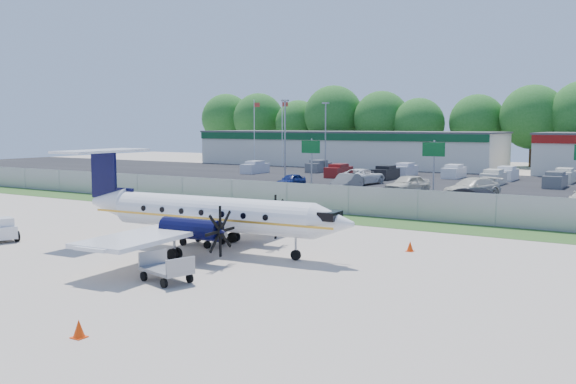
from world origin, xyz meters
The scene contains 28 objects.
ground centered at (0.00, 0.00, 0.00)m, with size 170.00×170.00×0.00m, color #BDB0A0.
grass_verge centered at (0.00, 12.00, 0.01)m, with size 170.00×4.00×0.02m, color #2D561E.
access_road centered at (0.00, 19.00, 0.01)m, with size 170.00×8.00×0.02m, color black.
parking_lot centered at (0.00, 40.00, 0.01)m, with size 170.00×32.00×0.02m, color black.
perimeter_fence centered at (0.00, 14.00, 1.00)m, with size 120.00×0.06×1.99m.
building_west centered at (-24.00, 61.98, 2.63)m, with size 46.40×12.40×5.24m.
sign_left centered at (-8.00, 22.91, 3.61)m, with size 1.80×0.26×5.00m.
sign_mid centered at (3.00, 22.91, 3.61)m, with size 1.80×0.26×5.00m.
flagpole_west centered at (-35.92, 55.00, 5.64)m, with size 1.06×0.12×10.00m.
flagpole_east centered at (-30.92, 55.00, 5.64)m, with size 1.06×0.12×10.00m.
light_pole_nw centered at (-20.00, 38.00, 5.23)m, with size 0.90×0.35×9.09m.
light_pole_sw centered at (-20.00, 48.00, 5.23)m, with size 0.90×0.35×9.09m.
tree_line centered at (0.00, 74.00, 0.00)m, with size 112.00×6.00×14.00m, color #1F5F1B, non-canonical shape.
aircraft centered at (-0.30, -1.13, 1.88)m, with size 15.77×15.54×4.87m.
baggage_cart_near centered at (-1.44, -0.12, 0.55)m, with size 2.26×1.39×1.18m.
baggage_cart_far centered at (2.31, -7.00, 0.52)m, with size 2.41×1.82×1.12m.
cone_nose centered at (8.32, 3.93, 0.24)m, with size 0.36×0.36×0.52m.
cone_port_wing centered at (4.69, -13.38, 0.26)m, with size 0.39×0.39×0.55m.
cone_starboard_wing centered at (-5.24, 4.30, 0.23)m, with size 0.34×0.34×0.48m.
road_car_west centered at (-19.41, 17.09, 0.00)m, with size 1.92×4.76×1.62m, color silver.
road_car_mid centered at (6.25, 20.79, 0.00)m, with size 1.74×4.99×1.65m, color black.
parked_car_a centered at (-13.71, 28.98, 0.00)m, with size 1.56×3.88×1.32m, color navy.
parked_car_b centered at (-7.37, 28.68, 0.00)m, with size 1.68×4.81×1.58m, color #595B5E.
parked_car_c centered at (-1.57, 29.35, 0.00)m, with size 1.99×4.95×1.69m, color beige.
parked_car_d centered at (4.40, 28.95, 0.00)m, with size 2.37×5.82×1.69m, color beige.
parked_car_f centered at (-8.80, 35.16, 0.00)m, with size 2.76×5.98×1.66m, color silver.
parked_car_g centered at (3.78, 34.43, 0.00)m, with size 1.36×3.90×1.29m, color black.
far_parking_rows centered at (0.00, 45.00, 0.00)m, with size 56.00×10.00×1.60m, color gray, non-canonical shape.
Camera 1 is at (19.41, -25.71, 6.21)m, focal length 40.00 mm.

